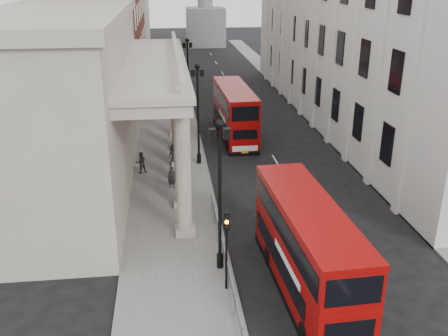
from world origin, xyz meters
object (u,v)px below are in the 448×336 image
Objects in this scene: lamp_post_south at (220,186)px; pedestrian_a at (172,178)px; lamp_post_north at (188,71)px; bus_far at (235,111)px; pedestrian_b at (141,162)px; pedestrian_c at (174,155)px; traffic_light at (226,237)px; lamp_post_mid at (198,107)px; bus_near at (307,247)px.

lamp_post_south is 5.01× the size of pedestrian_a.
bus_far is at bearing -65.73° from lamp_post_north.
pedestrian_c is at bearing -168.17° from pedestrian_b.
lamp_post_mid is at bearing 90.32° from traffic_light.
lamp_post_south is 1.00× the size of lamp_post_mid.
bus_far is at bearing 73.74° from pedestrian_a.
lamp_post_north is at bearing 90.00° from lamp_post_south.
traffic_light is 2.32× the size of pedestrian_c.
lamp_post_mid is 6.78m from pedestrian_a.
pedestrian_b is at bearing -136.41° from bus_far.
bus_near is 0.98× the size of bus_far.
lamp_post_south is 1.93× the size of traffic_light.
pedestrian_a is (-2.36, -20.97, -3.96)m from lamp_post_north.
bus_far is 6.58× the size of pedestrian_b.
bus_far is at bearing 81.59° from pedestrian_c.
lamp_post_north is at bearing 90.00° from lamp_post_mid.
pedestrian_a is at bearing 100.66° from traffic_light.
traffic_light is 4.01m from bus_near.
lamp_post_south is at bearing -66.60° from pedestrian_a.
traffic_light reaches higher than pedestrian_b.
lamp_post_south is 23.62m from bus_far.
pedestrian_b is at bearing 108.23° from lamp_post_south.
lamp_post_north is 21.47m from pedestrian_a.
bus_near is at bearing -83.30° from lamp_post_north.
lamp_post_north is at bearing 90.17° from traffic_light.
lamp_post_north is 0.75× the size of bus_near.
traffic_light is 17.23m from pedestrian_b.
bus_far is at bearing 81.23° from traffic_light.
traffic_light is at bearing -89.68° from lamp_post_mid.
bus_near is at bearing -30.86° from lamp_post_south.
traffic_light is (0.10, -2.02, -1.80)m from lamp_post_south.
bus_far is (3.98, -8.84, -2.36)m from lamp_post_north.
traffic_light is 25.49m from bus_far.
lamp_post_south reaches higher than traffic_light.
pedestrian_c is (-2.09, -16.32, -3.87)m from lamp_post_north.
bus_far is 12.48m from pedestrian_b.
pedestrian_b is at bearing 115.08° from bus_near.
pedestrian_b is (-4.74, -1.62, -3.93)m from lamp_post_mid.
pedestrian_a is 0.90× the size of pedestrian_c.
pedestrian_a is (-2.46, 13.05, -2.16)m from traffic_light.
traffic_light is 2.48× the size of pedestrian_b.
lamp_post_south reaches higher than pedestrian_b.
lamp_post_south and lamp_post_north have the same top height.
bus_near reaches higher than pedestrian_a.
bus_near is 25.58m from bus_far.
pedestrian_b is (-8.72, -8.78, -1.57)m from bus_far.
lamp_post_mid is 1.00× the size of lamp_post_north.
lamp_post_south is 4.49× the size of pedestrian_c.
lamp_post_south and lamp_post_mid have the same top height.
pedestrian_c is at bearing -171.37° from lamp_post_mid.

